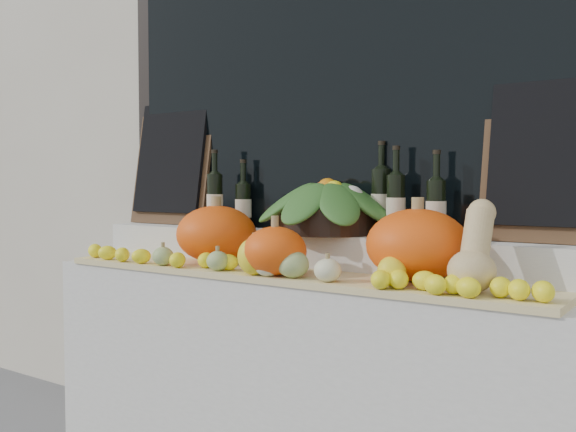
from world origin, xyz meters
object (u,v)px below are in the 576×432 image
Objects in this scene: pumpkin_left at (216,234)px; produce_bowl at (328,206)px; wine_bottle_tall at (381,201)px; pumpkin_right at (417,245)px; butternut_squash at (475,254)px.

produce_bowl is (0.46, 0.17, 0.13)m from pumpkin_left.
pumpkin_right is at bearing -43.57° from wine_bottle_tall.
produce_bowl is at bearing 160.50° from pumpkin_right.
wine_bottle_tall reaches higher than pumpkin_left.
produce_bowl is (-0.71, 0.28, 0.13)m from butternut_squash.
pumpkin_left is 0.51m from produce_bowl.
butternut_squash is (0.24, -0.11, -0.01)m from pumpkin_right.
produce_bowl reaches higher than pumpkin_right.
butternut_squash reaches higher than pumpkin_left.
pumpkin_right is 0.26m from butternut_squash.
butternut_squash is (1.17, -0.11, -0.00)m from pumpkin_left.
pumpkin_left is 1.17m from butternut_squash.
produce_bowl is at bearing -155.94° from wine_bottle_tall.
pumpkin_right is 0.58× the size of produce_bowl.
pumpkin_left is at bearing -158.54° from wine_bottle_tall.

